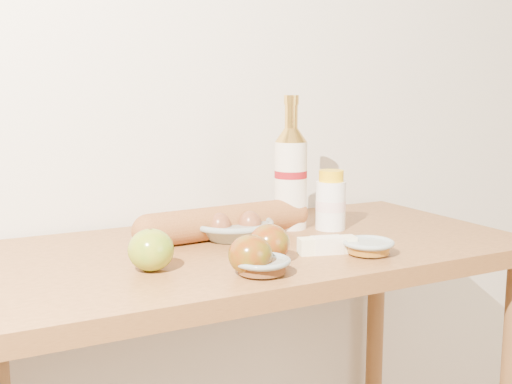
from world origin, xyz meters
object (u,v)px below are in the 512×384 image
at_px(table, 250,299).
at_px(egg_bowl, 232,227).
at_px(bourbon_bottle, 291,175).
at_px(cream_bottle, 331,202).
at_px(baguette, 226,222).

bearing_deg(table, egg_bowl, 97.99).
height_order(bourbon_bottle, egg_bowl, bourbon_bottle).
bearing_deg(cream_bottle, bourbon_bottle, 130.34).
xyz_separation_m(table, baguette, (-0.02, 0.08, 0.16)).
relative_size(cream_bottle, egg_bowl, 0.66).
distance_m(cream_bottle, baguette, 0.27).
height_order(cream_bottle, baguette, cream_bottle).
distance_m(table, cream_bottle, 0.31).
height_order(bourbon_bottle, baguette, bourbon_bottle).
xyz_separation_m(egg_bowl, baguette, (-0.01, 0.01, 0.01)).
height_order(cream_bottle, egg_bowl, cream_bottle).
bearing_deg(egg_bowl, baguette, 122.75).
relative_size(bourbon_bottle, cream_bottle, 2.24).
xyz_separation_m(table, egg_bowl, (-0.01, 0.07, 0.15)).
bearing_deg(baguette, egg_bowl, -61.57).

